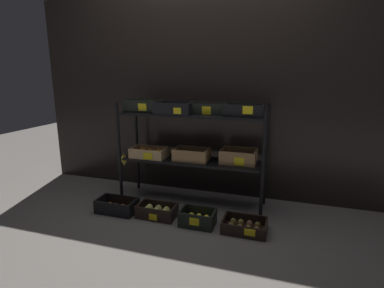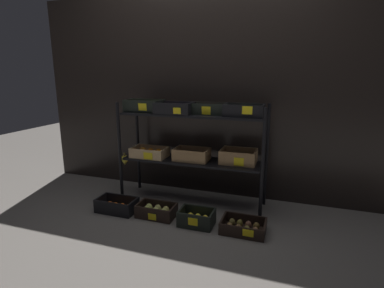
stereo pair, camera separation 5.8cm
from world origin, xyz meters
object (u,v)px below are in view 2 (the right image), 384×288
at_px(display_rack, 192,134).
at_px(crate_ground_kiwi, 243,227).
at_px(crate_ground_lemon, 197,219).
at_px(crate_ground_pear, 156,211).
at_px(crate_ground_tangerine, 117,207).

relative_size(display_rack, crate_ground_kiwi, 4.14).
height_order(crate_ground_lemon, crate_ground_kiwi, crate_ground_lemon).
height_order(display_rack, crate_ground_pear, display_rack).
distance_m(display_rack, crate_ground_pear, 0.80).
bearing_deg(crate_ground_kiwi, crate_ground_lemon, -177.41).
bearing_deg(crate_ground_tangerine, crate_ground_pear, 3.19).
bearing_deg(display_rack, crate_ground_lemon, -65.77).
bearing_deg(crate_ground_kiwi, crate_ground_pear, 179.23).
bearing_deg(crate_ground_tangerine, crate_ground_lemon, -0.47).
distance_m(display_rack, crate_ground_kiwi, 0.99).
relative_size(crate_ground_tangerine, crate_ground_lemon, 1.25).
height_order(crate_ground_tangerine, crate_ground_pear, crate_ground_tangerine).
distance_m(crate_ground_tangerine, crate_ground_lemon, 0.80).
bearing_deg(crate_ground_lemon, display_rack, 114.23).
bearing_deg(crate_ground_pear, crate_ground_lemon, -4.17).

